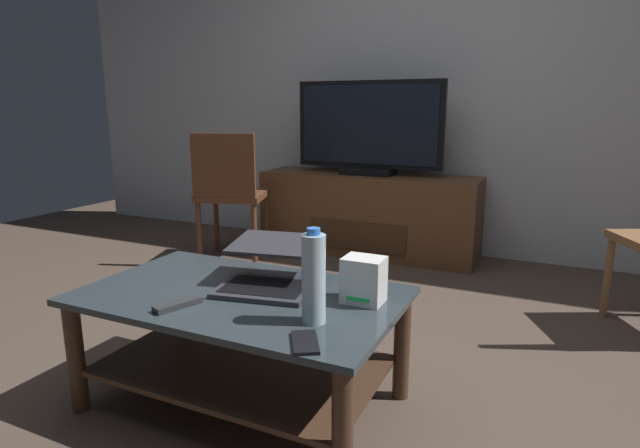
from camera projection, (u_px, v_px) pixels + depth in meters
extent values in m
plane|color=#4C3D33|center=(304.00, 379.00, 2.05)|extent=(7.68, 7.68, 0.00)
cube|color=silver|center=(439.00, 58.00, 3.64)|extent=(6.40, 0.12, 2.80)
cube|color=#2D383D|center=(240.00, 296.00, 1.79)|extent=(1.11, 0.66, 0.02)
cube|color=#472D1E|center=(243.00, 365.00, 1.85)|extent=(0.98, 0.58, 0.02)
cylinder|color=#472D1E|center=(76.00, 358.00, 1.80)|extent=(0.06, 0.06, 0.40)
cylinder|color=#472D1E|center=(342.00, 433.00, 1.38)|extent=(0.06, 0.06, 0.40)
cylinder|color=#472D1E|center=(182.00, 303.00, 2.30)|extent=(0.06, 0.06, 0.40)
cylinder|color=#472D1E|center=(402.00, 347.00, 1.88)|extent=(0.06, 0.06, 0.40)
cube|color=brown|center=(368.00, 214.00, 3.77)|extent=(1.59, 0.43, 0.59)
cube|color=#432A18|center=(357.00, 236.00, 3.60)|extent=(0.71, 0.01, 0.21)
cube|color=black|center=(368.00, 171.00, 3.68)|extent=(0.37, 0.20, 0.05)
cube|color=black|center=(369.00, 125.00, 3.61)|extent=(1.07, 0.04, 0.61)
cube|color=black|center=(368.00, 125.00, 3.58)|extent=(0.99, 0.01, 0.55)
cylinder|color=brown|center=(607.00, 278.00, 2.61)|extent=(0.04, 0.04, 0.42)
cube|color=#59331E|center=(233.00, 195.00, 3.56)|extent=(0.56, 0.56, 0.04)
cube|color=#59331E|center=(223.00, 167.00, 3.32)|extent=(0.41, 0.17, 0.43)
cylinder|color=#59331E|center=(267.00, 224.00, 3.78)|extent=(0.04, 0.04, 0.44)
cylinder|color=#59331E|center=(216.00, 222.00, 3.82)|extent=(0.04, 0.04, 0.44)
cylinder|color=#59331E|center=(254.00, 236.00, 3.41)|extent=(0.04, 0.04, 0.44)
cylinder|color=#59331E|center=(199.00, 235.00, 3.45)|extent=(0.04, 0.04, 0.44)
cube|color=#333338|center=(265.00, 289.00, 1.80)|extent=(0.36, 0.30, 0.02)
cube|color=black|center=(265.00, 286.00, 1.80)|extent=(0.31, 0.24, 0.00)
cube|color=#333338|center=(276.00, 244.00, 1.90)|extent=(0.36, 0.30, 0.03)
cube|color=#3F8CD8|center=(276.00, 244.00, 1.89)|extent=(0.33, 0.26, 0.02)
cube|color=white|center=(364.00, 280.00, 1.69)|extent=(0.13, 0.10, 0.15)
cube|color=#19D84C|center=(358.00, 300.00, 1.65)|extent=(0.08, 0.00, 0.01)
cylinder|color=silver|center=(314.00, 279.00, 1.51)|extent=(0.07, 0.07, 0.27)
cylinder|color=blue|center=(313.00, 231.00, 1.48)|extent=(0.04, 0.04, 0.02)
cube|color=black|center=(305.00, 342.00, 1.40)|extent=(0.13, 0.16, 0.01)
cube|color=#2D2D30|center=(178.00, 305.00, 1.65)|extent=(0.10, 0.17, 0.02)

